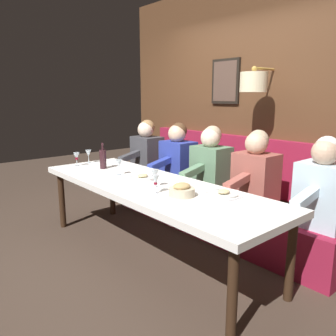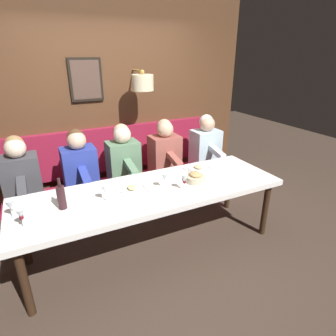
% 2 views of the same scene
% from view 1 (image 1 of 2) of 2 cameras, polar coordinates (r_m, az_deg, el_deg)
% --- Properties ---
extents(ground_plane, '(12.00, 12.00, 0.00)m').
position_cam_1_polar(ground_plane, '(3.49, -2.86, -14.49)').
color(ground_plane, '#423328').
extents(dining_table, '(0.90, 2.78, 0.74)m').
position_cam_1_polar(dining_table, '(3.24, -2.98, -3.70)').
color(dining_table, white).
rests_on(dining_table, ground_plane).
extents(banquette_bench, '(0.52, 2.98, 0.45)m').
position_cam_1_polar(banquette_bench, '(3.96, 7.42, -7.71)').
color(banquette_bench, maroon).
rests_on(banquette_bench, ground_plane).
extents(back_wall_panel, '(0.59, 4.18, 2.90)m').
position_cam_1_polar(back_wall_panel, '(4.18, 13.21, 9.09)').
color(back_wall_panel, '#51331E').
rests_on(back_wall_panel, ground_plane).
extents(diner_nearest, '(0.60, 0.40, 0.79)m').
position_cam_1_polar(diner_nearest, '(3.14, 24.66, -2.82)').
color(diner_nearest, silver).
rests_on(diner_nearest, banquette_bench).
extents(diner_near, '(0.60, 0.40, 0.79)m').
position_cam_1_polar(diner_near, '(3.46, 14.57, -0.77)').
color(diner_near, '#934C42').
rests_on(diner_near, banquette_bench).
extents(diner_middle, '(0.60, 0.40, 0.79)m').
position_cam_1_polar(diner_middle, '(3.82, 7.21, 0.74)').
color(diner_middle, '#567A5B').
rests_on(diner_middle, banquette_bench).
extents(diner_far, '(0.60, 0.40, 0.79)m').
position_cam_1_polar(diner_far, '(4.20, 1.62, 1.89)').
color(diner_far, '#283893').
rests_on(diner_far, banquette_bench).
extents(diner_farthest, '(0.60, 0.40, 0.79)m').
position_cam_1_polar(diner_farthest, '(4.69, -3.64, 2.95)').
color(diner_farthest, '#3D3D42').
rests_on(diner_farthest, banquette_bench).
extents(place_setting_0, '(0.24, 0.31, 0.05)m').
position_cam_1_polar(place_setting_0, '(2.89, 9.39, -4.30)').
color(place_setting_0, silver).
rests_on(place_setting_0, dining_table).
extents(place_setting_1, '(0.24, 0.31, 0.05)m').
position_cam_1_polar(place_setting_1, '(3.42, -4.32, -1.58)').
color(place_setting_1, white).
rests_on(place_setting_1, dining_table).
extents(wine_glass_0, '(0.07, 0.07, 0.16)m').
position_cam_1_polar(wine_glass_0, '(3.09, -2.21, -1.13)').
color(wine_glass_0, silver).
rests_on(wine_glass_0, dining_table).
extents(wine_glass_1, '(0.07, 0.07, 0.16)m').
position_cam_1_polar(wine_glass_1, '(4.15, -15.22, 1.88)').
color(wine_glass_1, silver).
rests_on(wine_glass_1, dining_table).
extents(wine_glass_2, '(0.07, 0.07, 0.16)m').
position_cam_1_polar(wine_glass_2, '(4.30, -13.31, 2.37)').
color(wine_glass_2, silver).
rests_on(wine_glass_2, dining_table).
extents(wine_glass_3, '(0.07, 0.07, 0.16)m').
position_cam_1_polar(wine_glass_3, '(2.89, -2.12, -2.09)').
color(wine_glass_3, silver).
rests_on(wine_glass_3, dining_table).
extents(wine_glass_4, '(0.07, 0.07, 0.16)m').
position_cam_1_polar(wine_glass_4, '(3.59, -8.30, 0.66)').
color(wine_glass_4, silver).
rests_on(wine_glass_4, dining_table).
extents(wine_bottle, '(0.08, 0.08, 0.30)m').
position_cam_1_polar(wine_bottle, '(3.93, -10.95, 1.56)').
color(wine_bottle, '#33191E').
rests_on(wine_bottle, dining_table).
extents(bread_bowl, '(0.22, 0.22, 0.12)m').
position_cam_1_polar(bread_bowl, '(2.83, 2.34, -3.82)').
color(bread_bowl, beige).
rests_on(bread_bowl, dining_table).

